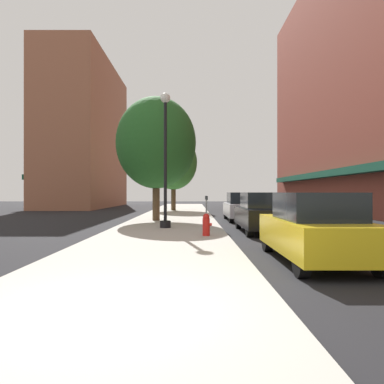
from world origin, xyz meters
TOP-DOWN VIEW (x-y plane):
  - ground_plane at (4.00, 18.00)m, footprint 90.00×90.00m
  - sidewalk_slab at (0.00, 19.00)m, footprint 4.80×50.00m
  - building_right_brick at (14.99, 22.00)m, footprint 6.80×40.00m
  - building_far_background at (-11.01, 37.00)m, footprint 6.80×18.00m
  - lamppost at (-0.08, 11.27)m, footprint 0.48×0.48m
  - fire_hydrant at (1.60, 8.29)m, footprint 0.33×0.26m
  - parking_meter_near at (2.05, 19.05)m, footprint 0.14×0.09m
  - parking_meter_far at (2.05, 20.24)m, footprint 0.14×0.09m
  - tree_near at (-0.52, 26.88)m, footprint 4.10×4.10m
  - tree_mid at (-0.90, 15.49)m, footprint 4.41×4.41m
  - car_yellow at (4.00, 3.96)m, footprint 1.80×4.30m
  - car_black at (4.00, 10.42)m, footprint 1.80×4.30m
  - car_silver at (4.00, 16.72)m, footprint 1.80×4.30m

SIDE VIEW (x-z plane):
  - ground_plane at x=4.00m, z-range 0.00..0.00m
  - sidewalk_slab at x=0.00m, z-range 0.00..0.12m
  - fire_hydrant at x=1.60m, z-range 0.12..0.91m
  - car_yellow at x=4.00m, z-range -0.02..1.64m
  - car_black at x=4.00m, z-range -0.02..1.64m
  - car_silver at x=4.00m, z-range -0.02..1.64m
  - parking_meter_near at x=2.05m, z-range 0.29..1.60m
  - parking_meter_far at x=2.05m, z-range 0.29..1.60m
  - lamppost at x=-0.08m, z-range 0.25..6.15m
  - tree_near at x=-0.52m, z-range 1.00..7.49m
  - tree_mid at x=-0.90m, z-range 0.98..7.81m
  - building_far_background at x=-11.01m, z-range -0.02..16.21m
  - building_right_brick at x=14.99m, z-range -0.02..21.70m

